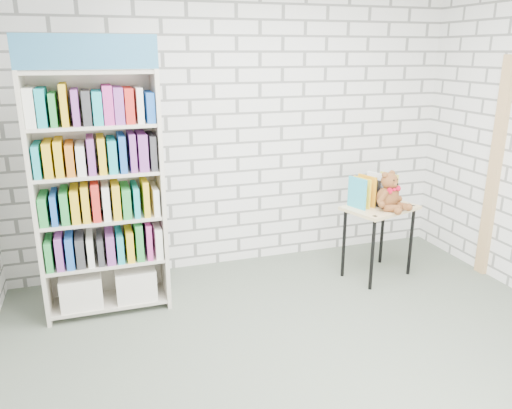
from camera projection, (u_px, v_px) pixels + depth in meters
name	position (u px, v px, depth m)	size (l,w,h in m)	color
ground	(319.00, 368.00, 3.50)	(4.50, 4.50, 0.00)	#525C4E
room_shell	(330.00, 111.00, 2.97)	(4.52, 4.02, 2.81)	silver
bookshelf	(100.00, 194.00, 4.03)	(1.00, 0.39, 2.24)	beige
display_table	(380.00, 216.00, 4.77)	(0.77, 0.64, 0.71)	#CEB67C
table_books	(373.00, 190.00, 4.79)	(0.50, 0.34, 0.28)	#2BA1BD
teddy_bear	(390.00, 194.00, 4.62)	(0.34, 0.32, 0.36)	brown
door_trim	(494.00, 170.00, 4.71)	(0.05, 0.12, 2.10)	tan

